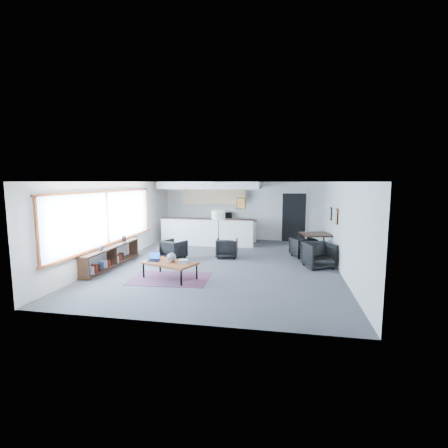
% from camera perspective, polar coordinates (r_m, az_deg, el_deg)
% --- Properties ---
extents(room, '(7.02, 9.02, 2.62)m').
position_cam_1_polar(room, '(10.21, -0.12, 0.13)').
color(room, '#4B4B4E').
rests_on(room, ground).
extents(window, '(0.10, 5.95, 1.66)m').
position_cam_1_polar(window, '(10.57, -19.86, 0.78)').
color(window, '#8CBFFF').
rests_on(window, room).
extents(console, '(0.35, 3.00, 0.80)m').
position_cam_1_polar(console, '(10.54, -19.23, -5.43)').
color(console, '#321D11').
rests_on(console, floor).
extents(kitchenette, '(4.20, 1.96, 2.60)m').
position_cam_1_polar(kitchenette, '(14.05, -2.13, 2.45)').
color(kitchenette, white).
rests_on(kitchenette, floor).
extents(doorway, '(1.10, 0.12, 2.15)m').
position_cam_1_polar(doorway, '(14.46, 12.17, 1.22)').
color(doorway, black).
rests_on(doorway, room).
extents(track_light, '(1.60, 0.07, 0.15)m').
position_cam_1_polar(track_light, '(12.40, -0.93, 7.11)').
color(track_light, silver).
rests_on(track_light, room).
extents(wall_art_lower, '(0.03, 0.38, 0.48)m').
position_cam_1_polar(wall_art_lower, '(10.53, 19.21, 1.31)').
color(wall_art_lower, black).
rests_on(wall_art_lower, room).
extents(wall_art_upper, '(0.03, 0.34, 0.44)m').
position_cam_1_polar(wall_art_upper, '(11.81, 18.26, 1.73)').
color(wall_art_upper, black).
rests_on(wall_art_upper, room).
extents(kilim_rug, '(2.17, 1.56, 0.01)m').
position_cam_1_polar(kilim_rug, '(9.00, -9.45, -9.42)').
color(kilim_rug, '#552D43').
rests_on(kilim_rug, floor).
extents(coffee_table, '(1.59, 1.22, 0.46)m').
position_cam_1_polar(coffee_table, '(8.88, -9.51, -6.82)').
color(coffee_table, brown).
rests_on(coffee_table, floor).
extents(laptop, '(0.35, 0.30, 0.22)m').
position_cam_1_polar(laptop, '(9.11, -12.19, -5.87)').
color(laptop, black).
rests_on(laptop, coffee_table).
extents(ceramic_pot, '(0.24, 0.24, 0.24)m').
position_cam_1_polar(ceramic_pot, '(8.86, -9.21, -5.80)').
color(ceramic_pot, gray).
rests_on(ceramic_pot, coffee_table).
extents(book_stack, '(0.31, 0.27, 0.09)m').
position_cam_1_polar(book_stack, '(8.75, -7.11, -6.50)').
color(book_stack, silver).
rests_on(book_stack, coffee_table).
extents(coaster, '(0.13, 0.13, 0.01)m').
position_cam_1_polar(coaster, '(8.58, -8.96, -7.05)').
color(coaster, '#E5590C').
rests_on(coaster, coffee_table).
extents(armchair_left, '(0.89, 0.87, 0.71)m').
position_cam_1_polar(armchair_left, '(11.14, -8.81, -4.26)').
color(armchair_left, black).
rests_on(armchair_left, floor).
extents(armchair_right, '(0.76, 0.72, 0.72)m').
position_cam_1_polar(armchair_right, '(11.18, 0.52, -4.10)').
color(armchair_right, black).
rests_on(armchair_right, floor).
extents(floor_lamp, '(0.55, 0.55, 1.63)m').
position_cam_1_polar(floor_lamp, '(11.12, -0.97, 1.32)').
color(floor_lamp, black).
rests_on(floor_lamp, floor).
extents(dining_table, '(1.20, 1.20, 0.82)m').
position_cam_1_polar(dining_table, '(11.61, 15.98, -2.01)').
color(dining_table, '#321D11').
rests_on(dining_table, floor).
extents(dining_chair_near, '(0.89, 0.86, 0.72)m').
position_cam_1_polar(dining_chair_near, '(10.31, 16.30, -5.41)').
color(dining_chair_near, black).
rests_on(dining_chair_near, floor).
extents(dining_chair_far, '(0.81, 0.78, 0.64)m').
position_cam_1_polar(dining_chair_far, '(11.60, 13.68, -4.10)').
color(dining_chair_far, black).
rests_on(dining_chair_far, floor).
extents(microwave, '(0.60, 0.36, 0.40)m').
position_cam_1_polar(microwave, '(14.41, 0.18, 1.58)').
color(microwave, black).
rests_on(microwave, kitchenette).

